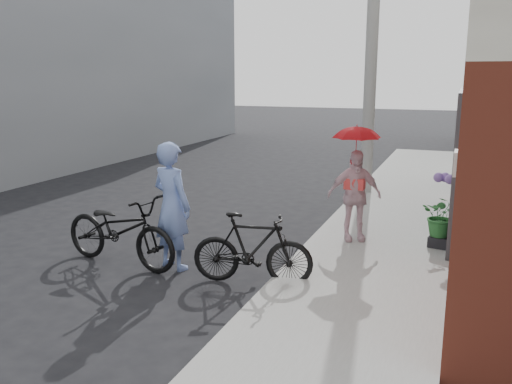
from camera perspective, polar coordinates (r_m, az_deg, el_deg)
The scene contains 11 objects.
ground at distance 8.15m, azimuth -3.86°, elevation -8.54°, with size 80.00×80.00×0.00m, color black.
sidewalk at distance 9.40m, azimuth 13.21°, elevation -5.59°, with size 2.20×24.00×0.12m, color gray.
curb at distance 9.61m, azimuth 6.33°, elevation -4.93°, with size 0.12×24.00×0.12m, color #9E9E99.
utility_pole at distance 13.08m, azimuth 12.08°, elevation 14.71°, with size 0.28×0.28×7.00m, color #9E9E99.
officer at distance 8.19m, azimuth -8.85°, elevation -1.47°, with size 0.71×0.46×1.94m, color #758ED0.
bike_left at distance 8.57m, azimuth -14.14°, elevation -3.89°, with size 0.74×2.14×1.12m, color black.
bike_right at distance 7.59m, azimuth -0.38°, elevation -6.00°, with size 0.48×1.70×1.02m, color black.
kimono_woman at distance 9.27m, azimuth 10.30°, elevation -0.35°, with size 0.91×0.38×1.55m, color silver.
parasol at distance 9.10m, azimuth 10.57°, elevation 6.47°, with size 0.76×0.76×0.67m, color red.
planter at distance 9.42m, azimuth 18.82°, elevation -4.94°, with size 0.34×0.34×0.18m, color black.
potted_plant at distance 9.31m, azimuth 19.00°, elevation -2.39°, with size 0.62×0.54×0.69m, color #29672D.
Camera 1 is at (3.24, -6.89, 2.90)m, focal length 38.00 mm.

